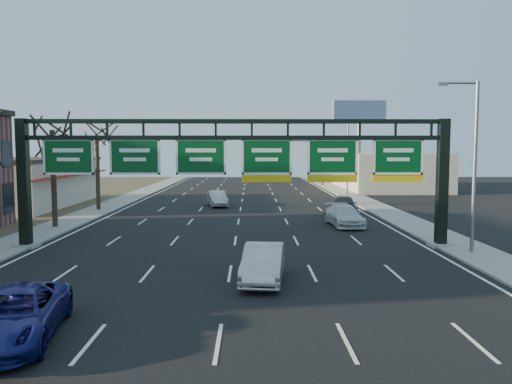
{
  "coord_description": "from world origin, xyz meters",
  "views": [
    {
      "loc": [
        0.93,
        -19.82,
        5.5
      ],
      "look_at": [
        1.22,
        7.09,
        3.2
      ],
      "focal_mm": 35.0,
      "sensor_mm": 36.0,
      "label": 1
    }
  ],
  "objects_px": {
    "car_silver_sedan": "(263,263)",
    "car_white_wagon": "(344,216)",
    "sign_gantry": "(237,165)",
    "car_blue_suv": "(12,315)"
  },
  "relations": [
    {
      "from": "car_silver_sedan",
      "to": "car_white_wagon",
      "type": "relative_size",
      "value": 0.9
    },
    {
      "from": "sign_gantry",
      "to": "car_silver_sedan",
      "type": "xyz_separation_m",
      "value": [
        1.3,
        -7.33,
        -3.87
      ]
    },
    {
      "from": "sign_gantry",
      "to": "car_silver_sedan",
      "type": "distance_m",
      "value": 8.39
    },
    {
      "from": "car_blue_suv",
      "to": "car_silver_sedan",
      "type": "bearing_deg",
      "value": 32.26
    },
    {
      "from": "car_silver_sedan",
      "to": "car_white_wagon",
      "type": "bearing_deg",
      "value": 73.49
    },
    {
      "from": "sign_gantry",
      "to": "car_white_wagon",
      "type": "height_order",
      "value": "sign_gantry"
    },
    {
      "from": "car_blue_suv",
      "to": "sign_gantry",
      "type": "bearing_deg",
      "value": 57.31
    },
    {
      "from": "car_silver_sedan",
      "to": "car_white_wagon",
      "type": "distance_m",
      "value": 16.32
    },
    {
      "from": "sign_gantry",
      "to": "car_blue_suv",
      "type": "bearing_deg",
      "value": -113.87
    },
    {
      "from": "car_silver_sedan",
      "to": "car_white_wagon",
      "type": "height_order",
      "value": "car_silver_sedan"
    }
  ]
}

